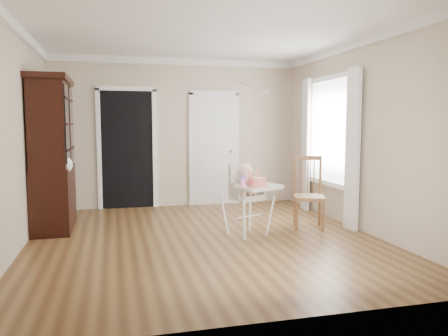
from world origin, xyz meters
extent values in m
plane|color=#52361C|center=(0.00, 0.00, 0.00)|extent=(5.00, 5.00, 0.00)
plane|color=white|center=(0.00, 0.00, 2.70)|extent=(5.00, 5.00, 0.00)
plane|color=#C1B196|center=(0.00, 2.50, 1.35)|extent=(4.50, 0.00, 4.50)
plane|color=#C1B196|center=(-2.25, 0.00, 1.35)|extent=(0.00, 5.00, 5.00)
plane|color=#C1B196|center=(2.25, 0.00, 1.35)|extent=(0.00, 5.00, 5.00)
cube|color=black|center=(-0.90, 2.48, 1.05)|extent=(0.90, 0.03, 2.10)
cube|color=white|center=(-1.39, 2.48, 1.05)|extent=(0.08, 0.05, 2.18)
cube|color=white|center=(-0.41, 2.48, 1.05)|extent=(0.08, 0.05, 2.18)
cube|color=white|center=(-0.90, 2.48, 2.14)|extent=(1.06, 0.05, 0.08)
cube|color=white|center=(0.70, 2.48, 1.02)|extent=(0.80, 0.05, 2.05)
cube|color=white|center=(0.26, 2.48, 1.02)|extent=(0.08, 0.05, 2.13)
cube|color=white|center=(1.14, 2.48, 1.02)|extent=(0.08, 0.05, 2.13)
sphere|color=gold|center=(1.02, 2.44, 1.00)|extent=(0.06, 0.06, 0.06)
cube|color=white|center=(2.23, 0.80, 1.40)|extent=(0.02, 1.20, 1.60)
cube|color=white|center=(2.21, 0.80, 2.24)|extent=(0.06, 1.36, 0.08)
cube|color=white|center=(2.15, 0.02, 1.15)|extent=(0.08, 0.28, 2.30)
cube|color=white|center=(2.15, 1.58, 1.15)|extent=(0.08, 0.28, 2.30)
cylinder|color=white|center=(0.48, -0.20, 0.26)|extent=(0.09, 0.15, 0.57)
cylinder|color=white|center=(0.90, -0.02, 0.26)|extent=(0.15, 0.09, 0.57)
cylinder|color=white|center=(0.32, 0.18, 0.26)|extent=(0.15, 0.09, 0.57)
cylinder|color=white|center=(0.74, 0.36, 0.26)|extent=(0.09, 0.15, 0.57)
cylinder|color=white|center=(0.63, 0.04, 0.27)|extent=(0.41, 0.19, 0.02)
cube|color=beige|center=(0.61, 0.08, 0.53)|extent=(0.47, 0.46, 0.08)
cube|color=beige|center=(0.44, 0.01, 0.64)|extent=(0.16, 0.31, 0.17)
cube|color=beige|center=(0.78, 0.15, 0.64)|extent=(0.16, 0.31, 0.17)
cube|color=beige|center=(0.55, 0.23, 0.76)|extent=(0.36, 0.19, 0.42)
cube|color=white|center=(0.70, -0.13, 0.67)|extent=(0.64, 0.56, 0.03)
cube|color=white|center=(0.77, -0.30, 0.69)|extent=(0.50, 0.23, 0.04)
ellipsoid|color=beige|center=(0.60, 0.11, 0.67)|extent=(0.26, 0.23, 0.26)
sphere|color=beige|center=(0.60, 0.11, 0.88)|extent=(0.24, 0.24, 0.18)
sphere|color=red|center=(0.62, 0.05, 0.72)|extent=(0.13, 0.13, 0.13)
sphere|color=red|center=(0.61, 0.02, 0.84)|extent=(0.07, 0.07, 0.07)
sphere|color=red|center=(0.76, 0.09, 0.87)|extent=(0.06, 0.06, 0.06)
cylinder|color=silver|center=(0.68, -0.15, 0.69)|extent=(0.27, 0.27, 0.01)
cylinder|color=#DF2747|center=(0.68, -0.15, 0.75)|extent=(0.21, 0.21, 0.12)
cylinder|color=#F2E08C|center=(0.71, -0.16, 0.81)|extent=(0.09, 0.09, 0.02)
cylinder|color=#FE9BDE|center=(0.49, -0.09, 0.75)|extent=(0.07, 0.07, 0.11)
cylinder|color=#8E6EC1|center=(0.49, -0.09, 0.82)|extent=(0.08, 0.08, 0.03)
cone|color=#8E6EC1|center=(0.49, -0.09, 0.86)|extent=(0.02, 0.02, 0.04)
cube|color=black|center=(-1.99, 1.12, 0.45)|extent=(0.50, 1.21, 0.91)
cube|color=black|center=(-1.99, 1.12, 1.51)|extent=(0.46, 1.21, 1.21)
cube|color=black|center=(-1.75, 0.82, 1.51)|extent=(0.02, 0.52, 1.06)
cube|color=black|center=(-1.75, 1.42, 1.51)|extent=(0.02, 0.52, 1.06)
cube|color=black|center=(-1.99, 1.12, 2.14)|extent=(0.54, 1.29, 0.08)
ellipsoid|color=white|center=(-1.79, 0.77, 0.96)|extent=(0.20, 0.16, 0.22)
cube|color=brown|center=(1.58, 0.20, 0.46)|extent=(0.54, 0.54, 0.05)
cylinder|color=brown|center=(1.34, 0.09, 0.23)|extent=(0.04, 0.04, 0.46)
cylinder|color=brown|center=(1.69, -0.03, 0.23)|extent=(0.04, 0.04, 0.46)
cylinder|color=brown|center=(1.46, 0.43, 0.23)|extent=(0.04, 0.04, 0.46)
cylinder|color=brown|center=(1.81, 0.31, 0.23)|extent=(0.04, 0.04, 0.46)
cylinder|color=brown|center=(1.47, 0.44, 0.75)|extent=(0.04, 0.04, 0.59)
cylinder|color=brown|center=(1.81, 0.32, 0.75)|extent=(0.04, 0.04, 0.59)
cube|color=brown|center=(1.64, 0.38, 1.02)|extent=(0.38, 0.16, 0.06)
camera|label=1|loc=(-1.14, -5.52, 1.51)|focal=35.00mm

